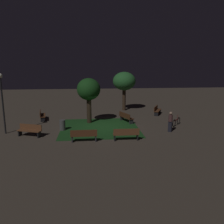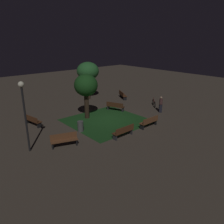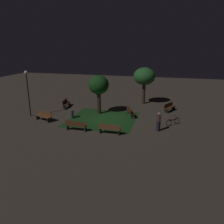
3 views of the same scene
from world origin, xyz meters
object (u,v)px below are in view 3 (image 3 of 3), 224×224
(bench_corner, at_px, (44,116))
(bicycle, at_px, (173,122))
(tree_lawn_side, at_px, (99,86))
(pedestrian, at_px, (159,121))
(trash_bin, at_px, (71,114))
(bench_front_right, at_px, (130,112))
(bench_lawn_edge, at_px, (76,125))
(bench_near_trees, at_px, (110,128))
(tree_left_canopy, at_px, (144,77))
(bench_path_side, at_px, (66,103))
(bench_by_lamp, at_px, (169,107))
(lamp_post_path_center, at_px, (27,86))

(bench_corner, height_order, bicycle, bicycle)
(tree_lawn_side, xyz_separation_m, pedestrian, (6.31, -3.46, -2.11))
(tree_lawn_side, bearing_deg, trash_bin, -134.65)
(bench_front_right, xyz_separation_m, bicycle, (4.17, -1.56, -0.14))
(bench_lawn_edge, relative_size, bench_near_trees, 1.00)
(tree_left_canopy, relative_size, trash_bin, 5.20)
(bench_path_side, bearing_deg, bench_by_lamp, 6.31)
(tree_left_canopy, distance_m, bicycle, 8.38)
(bench_path_side, height_order, tree_lawn_side, tree_lawn_side)
(tree_lawn_side, bearing_deg, bicycle, -12.97)
(bench_corner, bearing_deg, tree_lawn_side, 39.04)
(tree_lawn_side, height_order, pedestrian, tree_lawn_side)
(bench_near_trees, relative_size, bench_by_lamp, 0.99)
(bench_front_right, bearing_deg, bench_corner, -156.30)
(tree_left_canopy, bearing_deg, bench_path_side, -155.55)
(tree_lawn_side, height_order, bicycle, tree_lawn_side)
(bench_lawn_edge, relative_size, tree_left_canopy, 0.41)
(tree_lawn_side, bearing_deg, bench_by_lamp, 21.00)
(tree_lawn_side, xyz_separation_m, trash_bin, (-2.15, -2.18, -2.54))
(bicycle, xyz_separation_m, pedestrian, (-1.18, -1.73, 0.51))
(bench_near_trees, bearing_deg, bicycle, 34.84)
(bicycle, relative_size, pedestrian, 0.81)
(bench_by_lamp, xyz_separation_m, lamp_post_path_center, (-13.50, -5.38, 2.62))
(bench_near_trees, height_order, trash_bin, bench_near_trees)
(tree_left_canopy, height_order, lamp_post_path_center, lamp_post_path_center)
(bench_path_side, xyz_separation_m, trash_bin, (2.33, -3.62, -0.06))
(bench_front_right, height_order, bench_path_side, same)
(trash_bin, distance_m, bicycle, 9.65)
(bicycle, bearing_deg, bench_corner, -171.33)
(bicycle, bearing_deg, pedestrian, -124.33)
(bench_path_side, bearing_deg, tree_left_canopy, 24.45)
(bench_front_right, bearing_deg, trash_bin, -159.81)
(bench_front_right, distance_m, tree_left_canopy, 6.16)
(bench_path_side, bearing_deg, bench_front_right, -11.65)
(bench_path_side, height_order, bicycle, bicycle)
(bench_lawn_edge, bearing_deg, trash_bin, 120.76)
(bench_by_lamp, relative_size, bench_path_side, 0.98)
(bench_lawn_edge, distance_m, bench_corner, 4.31)
(bench_path_side, bearing_deg, trash_bin, -57.24)
(bench_lawn_edge, distance_m, pedestrian, 6.90)
(bench_by_lamp, distance_m, bench_path_side, 11.65)
(bench_by_lamp, xyz_separation_m, bicycle, (0.40, -4.45, -0.14))
(bench_corner, bearing_deg, bench_lawn_edge, -22.28)
(tree_lawn_side, bearing_deg, bench_corner, -140.96)
(bench_lawn_edge, xyz_separation_m, bench_near_trees, (2.92, -0.00, 0.00))
(lamp_post_path_center, bearing_deg, bench_front_right, 14.41)
(bicycle, bearing_deg, trash_bin, -177.33)
(bench_path_side, relative_size, lamp_post_path_center, 0.41)
(bench_lawn_edge, height_order, lamp_post_path_center, lamp_post_path_center)
(bench_by_lamp, relative_size, lamp_post_path_center, 0.40)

